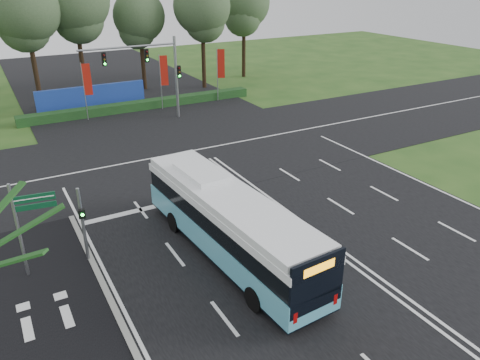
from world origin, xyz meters
name	(u,v)px	position (x,y,z in m)	size (l,w,h in m)	color
ground	(292,221)	(0.00, 0.00, 0.00)	(120.00, 120.00, 0.00)	#244B19
road_main	(292,221)	(0.00, 0.00, 0.02)	(20.00, 120.00, 0.04)	black
road_cross	(197,150)	(0.00, 12.00, 0.03)	(120.00, 14.00, 0.05)	black
bike_path	(52,340)	(-12.50, -3.00, 0.03)	(5.00, 18.00, 0.06)	black
kerb_strip	(118,317)	(-10.10, -3.00, 0.06)	(0.25, 18.00, 0.12)	gray
city_bus	(229,223)	(-4.41, -1.26, 1.72)	(3.25, 12.07, 3.43)	#52A8C0
pedestrian_signal	(83,223)	(-10.20, 1.47, 1.99)	(0.32, 0.43, 3.64)	gray
street_sign	(26,219)	(-12.39, 1.56, 2.73)	(1.70, 0.33, 4.38)	gray
banner_flag_left	(86,83)	(-5.03, 23.41, 3.23)	(0.73, 0.19, 4.99)	gray
banner_flag_mid	(163,74)	(1.91, 23.52, 3.28)	(0.73, 0.23, 5.07)	gray
banner_flag_right	(220,67)	(7.84, 23.68, 3.34)	(0.71, 0.35, 5.17)	gray
traffic_light_gantry	(156,66)	(0.21, 20.50, 4.66)	(8.41, 0.28, 7.00)	gray
hedge	(142,105)	(0.00, 24.50, 0.40)	(22.00, 1.20, 0.80)	#133416
blue_hoarding	(92,97)	(-4.00, 27.00, 1.10)	(10.00, 0.30, 2.20)	#1C3A99
eucalyptus_row	(68,6)	(-4.29, 30.90, 8.94)	(42.09, 9.28, 12.94)	black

